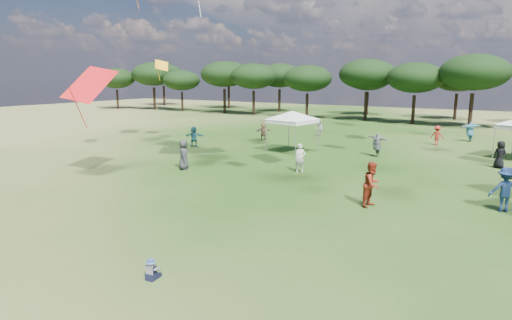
{
  "coord_description": "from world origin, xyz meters",
  "views": [
    {
      "loc": [
        7.44,
        -5.68,
        5.3
      ],
      "look_at": [
        0.31,
        6.0,
        2.61
      ],
      "focal_mm": 30.0,
      "sensor_mm": 36.0,
      "label": 1
    }
  ],
  "objects": [
    {
      "name": "ground",
      "position": [
        0.0,
        0.0,
        0.0
      ],
      "size": [
        140.0,
        140.0,
        0.0
      ],
      "primitive_type": "plane",
      "color": "#2C5118",
      "rests_on": "ground"
    },
    {
      "name": "tree_line",
      "position": [
        2.39,
        47.41,
        5.42
      ],
      "size": [
        108.78,
        17.63,
        7.77
      ],
      "color": "black",
      "rests_on": "ground"
    },
    {
      "name": "tent_left",
      "position": [
        -5.96,
        21.13,
        2.81
      ],
      "size": [
        5.49,
        5.49,
        3.23
      ],
      "rotation": [
        0.0,
        0.0,
        -0.19
      ],
      "color": "gray",
      "rests_on": "ground"
    },
    {
      "name": "toddler",
      "position": [
        -0.4,
        1.86,
        0.26
      ],
      "size": [
        0.41,
        0.44,
        0.58
      ],
      "rotation": [
        0.0,
        0.0,
        0.15
      ],
      "color": "black",
      "rests_on": "ground"
    },
    {
      "name": "festival_crowd",
      "position": [
        0.97,
        22.04,
        0.83
      ],
      "size": [
        31.0,
        23.43,
        1.88
      ],
      "color": "navy",
      "rests_on": "ground"
    }
  ]
}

